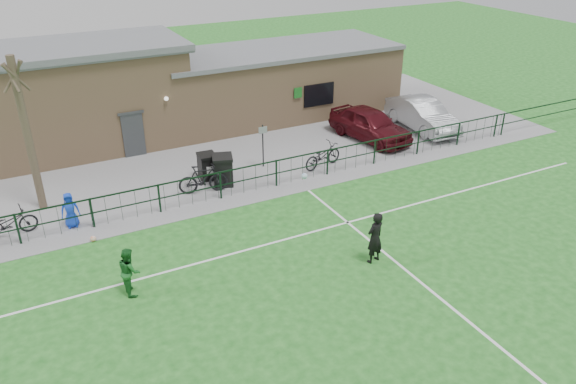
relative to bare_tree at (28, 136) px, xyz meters
name	(u,v)px	position (x,y,z in m)	size (l,w,h in m)	color
ground	(363,296)	(8.00, -10.50, -3.00)	(90.00, 90.00, 0.00)	#1B5E1C
paving_strip	(209,146)	(8.00, 3.00, -2.99)	(34.00, 13.00, 0.02)	gray
pitch_line_touch	(257,193)	(8.00, -2.70, -3.00)	(28.00, 0.10, 0.01)	white
pitch_line_mid	(301,235)	(8.00, -6.50, -3.00)	(28.00, 0.10, 0.01)	white
pitch_line_perp	(416,278)	(10.00, -10.50, -3.00)	(0.10, 16.00, 0.01)	white
perimeter_fence	(255,178)	(8.00, -2.50, -2.40)	(28.00, 0.10, 1.20)	black
bare_tree	(28,136)	(0.00, 0.00, 0.00)	(0.30, 0.30, 6.00)	#46382A
wheelie_bin_left	(207,167)	(6.69, -0.45, -2.46)	(0.69, 0.78, 1.05)	black
wheelie_bin_right	(223,171)	(7.08, -1.29, -2.38)	(0.79, 0.90, 1.20)	black
sign_post	(263,146)	(9.36, -0.43, -1.98)	(0.06, 0.06, 2.00)	black
car_maroon	(370,124)	(15.58, 0.16, -2.17)	(1.90, 4.73, 1.61)	#450C12
car_silver	(422,115)	(18.88, 0.13, -2.19)	(1.68, 4.82, 1.59)	#95989C
bicycle_c	(8,224)	(-1.28, -1.85, -2.46)	(0.70, 1.99, 1.05)	black
bicycle_d	(203,179)	(6.06, -1.68, -2.37)	(0.57, 2.03, 1.22)	black
bicycle_e	(323,156)	(11.72, -1.72, -2.43)	(0.73, 2.09, 1.10)	black
spectator_child	(70,210)	(0.81, -2.09, -2.30)	(0.66, 0.43, 1.36)	blue
goalkeeper_kick	(373,236)	(9.34, -9.00, -2.07)	(1.37, 3.59, 2.10)	black
outfield_player	(129,271)	(1.82, -7.05, -2.23)	(0.75, 0.59, 1.55)	#1C6225
ball_ground	(93,239)	(1.29, -3.49, -2.90)	(0.21, 0.21, 0.21)	white
clubhouse	(170,90)	(7.12, 6.00, -0.78)	(24.25, 5.40, 4.96)	tan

